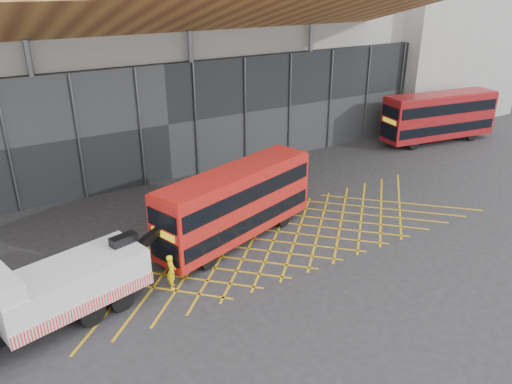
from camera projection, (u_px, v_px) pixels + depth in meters
ground_plane at (221, 257)px, 25.64m from camera, size 120.00×120.00×0.00m
road_markings at (286, 237)px, 27.55m from camera, size 24.76×7.16×0.01m
construction_building at (127, 38)px, 37.40m from camera, size 55.00×23.97×18.00m
east_building at (429, 12)px, 49.50m from camera, size 15.00×12.00×20.00m
recovery_truck at (27, 299)px, 19.32m from camera, size 10.86×4.74×3.79m
bus_towed at (236, 202)px, 26.49m from camera, size 10.12×5.20×4.03m
bus_second at (439, 115)px, 42.61m from camera, size 10.59×3.87×4.21m
worker at (171, 271)px, 22.79m from camera, size 0.56×0.71×1.70m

